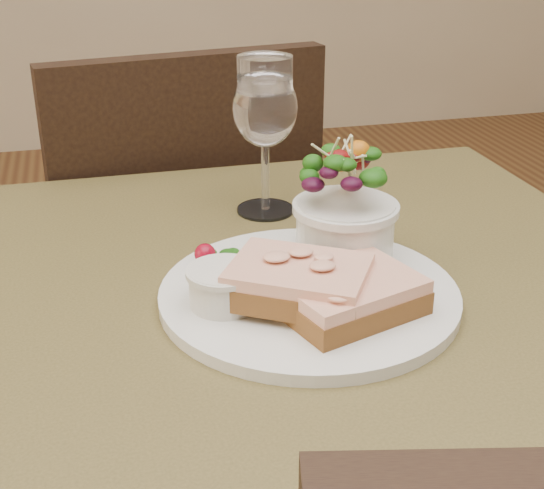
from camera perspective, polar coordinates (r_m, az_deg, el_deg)
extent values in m
cube|color=#423B1C|center=(0.74, 1.13, -5.60)|extent=(0.80, 0.80, 0.04)
cylinder|color=black|center=(1.22, -19.70, -14.61)|extent=(0.05, 0.05, 0.71)
cylinder|color=black|center=(1.32, 11.56, -10.39)|extent=(0.05, 0.05, 0.71)
cube|color=black|center=(1.43, -7.94, -2.67)|extent=(0.48, 0.48, 0.04)
cube|color=black|center=(1.17, -5.99, 3.15)|extent=(0.42, 0.10, 0.45)
cube|color=black|center=(1.54, -7.44, -10.10)|extent=(0.41, 0.41, 0.45)
cylinder|color=silver|center=(0.73, 2.80, -3.78)|extent=(0.29, 0.29, 0.01)
cube|color=#442912|center=(0.69, 5.81, -4.21)|extent=(0.14, 0.12, 0.02)
cube|color=#F6EBBA|center=(0.68, 5.87, -2.99)|extent=(0.14, 0.12, 0.01)
cube|color=#442912|center=(0.69, 2.03, -3.23)|extent=(0.15, 0.14, 0.02)
cube|color=#F6EBBA|center=(0.68, 2.05, -1.99)|extent=(0.15, 0.14, 0.01)
cylinder|color=silver|center=(0.69, -3.64, -3.19)|extent=(0.06, 0.06, 0.04)
cylinder|color=olive|center=(0.68, -3.67, -2.08)|extent=(0.06, 0.06, 0.01)
cylinder|color=silver|center=(0.78, 5.50, 1.07)|extent=(0.10, 0.10, 0.06)
ellipsoid|color=#113D0B|center=(0.75, 5.67, 4.96)|extent=(0.09, 0.09, 0.06)
ellipsoid|color=#113D0B|center=(0.78, -4.09, -0.63)|extent=(0.04, 0.04, 0.01)
sphere|color=maroon|center=(0.77, -5.06, -0.72)|extent=(0.02, 0.02, 0.02)
cylinder|color=white|center=(0.93, -0.50, 2.64)|extent=(0.07, 0.07, 0.00)
cylinder|color=white|center=(0.91, -0.51, 5.36)|extent=(0.01, 0.01, 0.09)
ellipsoid|color=white|center=(0.89, -0.53, 10.22)|extent=(0.08, 0.08, 0.09)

